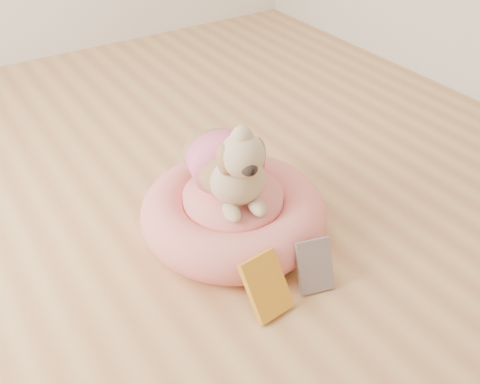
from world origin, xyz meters
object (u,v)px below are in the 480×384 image
pet_bed (233,213)px  book_white (315,266)px  dog (229,151)px  book_yellow (266,286)px

pet_bed → book_white: pet_bed is taller
dog → book_white: size_ratio=2.57×
dog → book_white: 0.53m
dog → book_white: (0.09, -0.44, -0.29)m
dog → book_white: dog is taller
pet_bed → dog: size_ratio=1.49×
book_white → pet_bed: bearing=116.6°
book_white → dog: bearing=116.6°
pet_bed → book_white: (0.08, -0.42, -0.00)m
book_yellow → book_white: bearing=-7.9°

